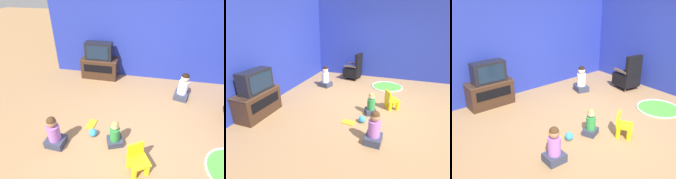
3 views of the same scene
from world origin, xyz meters
The scene contains 13 objects.
ground_plane centered at (0.00, 0.00, 0.00)m, with size 30.00×30.00×0.00m, color #9E754C.
wall_back centered at (-0.19, 2.60, 1.43)m, with size 5.62×0.12×2.85m.
wall_right centered at (2.56, -0.17, 1.43)m, with size 0.12×5.66×2.85m.
tv_cabinet centered at (-1.49, 2.28, 0.32)m, with size 1.07×0.48×0.61m.
television centered at (-1.49, 2.24, 0.85)m, with size 0.77×0.33×0.49m.
black_armchair centered at (1.92, 0.90, 0.37)m, with size 0.61×0.65×0.99m.
yellow_kid_chair centered at (-0.11, -0.63, 0.20)m, with size 0.41×0.40×0.49m.
play_mat centered at (1.48, -0.40, 0.01)m, with size 1.01×1.01×0.04m.
child_watching_left centered at (-1.61, -0.43, 0.28)m, with size 0.34×0.31×0.65m.
child_watching_center centered at (0.82, 1.58, 0.31)m, with size 0.40×0.43×0.71m.
child_watching_right centered at (-0.56, -0.19, 0.23)m, with size 0.34×0.32×0.54m.
toy_ball centered at (-1.01, -0.09, 0.08)m, with size 0.15×0.15×0.15m.
book centered at (-1.13, 0.19, 0.01)m, with size 0.20×0.29×0.02m.
Camera 2 is at (-4.32, -0.71, 2.09)m, focal length 28.00 mm.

